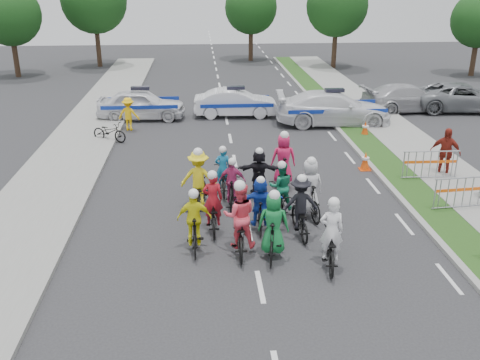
{
  "coord_description": "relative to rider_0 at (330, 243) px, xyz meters",
  "views": [
    {
      "loc": [
        -1.3,
        -10.75,
        6.95
      ],
      "look_at": [
        -0.16,
        4.13,
        1.1
      ],
      "focal_mm": 40.0,
      "sensor_mm": 36.0,
      "label": 1
    }
  ],
  "objects": [
    {
      "name": "ground",
      "position": [
        -1.85,
        -0.87,
        -0.63
      ],
      "size": [
        90.0,
        90.0,
        0.0
      ],
      "primitive_type": "plane",
      "color": "#28282B",
      "rests_on": "ground"
    },
    {
      "name": "curb_right",
      "position": [
        3.25,
        4.13,
        -0.57
      ],
      "size": [
        0.2,
        60.0,
        0.12
      ],
      "primitive_type": "cube",
      "color": "gray",
      "rests_on": "ground"
    },
    {
      "name": "grass_strip",
      "position": [
        3.95,
        4.13,
        -0.57
      ],
      "size": [
        1.2,
        60.0,
        0.11
      ],
      "primitive_type": "cube",
      "color": "#234415",
      "rests_on": "ground"
    },
    {
      "name": "sidewalk_right",
      "position": [
        5.75,
        4.13,
        -0.56
      ],
      "size": [
        2.4,
        60.0,
        0.13
      ],
      "primitive_type": "cube",
      "color": "gray",
      "rests_on": "ground"
    },
    {
      "name": "sidewalk_left",
      "position": [
        -8.35,
        4.13,
        -0.56
      ],
      "size": [
        3.0,
        60.0,
        0.13
      ],
      "primitive_type": "cube",
      "color": "gray",
      "rests_on": "ground"
    },
    {
      "name": "rider_0",
      "position": [
        0.0,
        0.0,
        0.0
      ],
      "size": [
        0.93,
        1.94,
        1.9
      ],
      "rotation": [
        0.0,
        0.0,
        2.98
      ],
      "color": "black",
      "rests_on": "ground"
    },
    {
      "name": "rider_1",
      "position": [
        -1.37,
        0.52,
        0.11
      ],
      "size": [
        0.88,
        1.88,
        1.91
      ],
      "rotation": [
        0.0,
        0.0,
        2.95
      ],
      "color": "black",
      "rests_on": "ground"
    },
    {
      "name": "rider_2",
      "position": [
        -2.21,
        0.89,
        0.13
      ],
      "size": [
        0.88,
        2.03,
        2.05
      ],
      "rotation": [
        0.0,
        0.0,
        3.11
      ],
      "color": "black",
      "rests_on": "ground"
    },
    {
      "name": "rider_3",
      "position": [
        -3.37,
        1.06,
        0.06
      ],
      "size": [
        0.9,
        1.7,
        1.79
      ],
      "rotation": [
        0.0,
        0.0,
        3.14
      ],
      "color": "black",
      "rests_on": "ground"
    },
    {
      "name": "rider_4",
      "position": [
        -0.46,
        1.73,
        0.09
      ],
      "size": [
        1.05,
        1.84,
        1.84
      ],
      "rotation": [
        0.0,
        0.0,
        3.2
      ],
      "color": "black",
      "rests_on": "ground"
    },
    {
      "name": "rider_5",
      "position": [
        -1.53,
        2.12,
        0.08
      ],
      "size": [
        1.35,
        1.61,
        1.67
      ],
      "rotation": [
        0.0,
        0.0,
        3.08
      ],
      "color": "black",
      "rests_on": "ground"
    },
    {
      "name": "rider_6",
      "position": [
        -2.86,
        2.2,
        -0.02
      ],
      "size": [
        0.64,
        1.81,
        1.85
      ],
      "rotation": [
        0.0,
        0.0,
        3.14
      ],
      "color": "black",
      "rests_on": "ground"
    },
    {
      "name": "rider_7",
      "position": [
        0.04,
        2.87,
        0.12
      ],
      "size": [
        0.89,
        1.91,
        1.94
      ],
      "rotation": [
        0.0,
        0.0,
        3.32
      ],
      "color": "black",
      "rests_on": "ground"
    },
    {
      "name": "rider_8",
      "position": [
        -0.79,
        3.13,
        0.02
      ],
      "size": [
        0.73,
        1.71,
        1.74
      ],
      "rotation": [
        0.0,
        0.0,
        3.15
      ],
      "color": "black",
      "rests_on": "ground"
    },
    {
      "name": "rider_9",
      "position": [
        -2.21,
        3.77,
        0.02
      ],
      "size": [
        0.88,
        1.63,
        1.66
      ],
      "rotation": [
        0.0,
        0.0,
        3.0
      ],
      "color": "black",
      "rests_on": "ground"
    },
    {
      "name": "rider_10",
      "position": [
        -3.25,
        3.65,
        0.16
      ],
      "size": [
        1.23,
        2.09,
        2.04
      ],
      "rotation": [
        0.0,
        0.0,
        2.97
      ],
      "color": "black",
      "rests_on": "ground"
    },
    {
      "name": "rider_11",
      "position": [
        -1.31,
        4.45,
        0.11
      ],
      "size": [
        1.42,
        1.69,
        1.74
      ],
      "rotation": [
        0.0,
        0.0,
        3.04
      ],
      "color": "black",
      "rests_on": "ground"
    },
    {
      "name": "rider_12",
      "position": [
        -2.45,
        4.94,
        -0.07
      ],
      "size": [
        0.59,
        1.65,
        1.67
      ],
      "rotation": [
        0.0,
        0.0,
        3.13
      ],
      "color": "black",
      "rests_on": "ground"
    },
    {
      "name": "rider_13",
      "position": [
        -0.38,
        5.3,
        0.15
      ],
      "size": [
        0.85,
        1.93,
        2.02
      ],
      "rotation": [
        0.0,
        0.0,
        3.14
      ],
      "color": "black",
      "rests_on": "ground"
    },
    {
      "name": "police_car_0",
      "position": [
        -6.07,
        14.87,
        0.11
      ],
      "size": [
        4.42,
        1.96,
        1.48
      ],
      "primitive_type": "imported",
      "rotation": [
        0.0,
        0.0,
        1.52
      ],
      "color": "white",
      "rests_on": "ground"
    },
    {
      "name": "police_car_1",
      "position": [
        -1.33,
        15.04,
        0.06
      ],
      "size": [
        4.26,
        1.63,
        1.39
      ],
      "primitive_type": "imported",
      "rotation": [
        0.0,
        0.0,
        1.53
      ],
      "color": "white",
      "rests_on": "ground"
    },
    {
      "name": "police_car_2",
      "position": [
        3.25,
        13.12,
        0.17
      ],
      "size": [
        5.62,
        2.59,
        1.59
      ],
      "primitive_type": "imported",
      "rotation": [
        0.0,
        0.0,
        1.5
      ],
      "color": "white",
      "rests_on": "ground"
    },
    {
      "name": "civilian_sedan",
      "position": [
        7.76,
        15.4,
        0.08
      ],
      "size": [
        5.15,
        2.73,
        1.42
      ],
      "primitive_type": "imported",
      "rotation": [
        0.0,
        0.0,
        1.73
      ],
      "color": "#ADADB2",
      "rests_on": "ground"
    },
    {
      "name": "civilian_suv",
      "position": [
        10.76,
        15.26,
        0.1
      ],
      "size": [
        5.46,
        2.93,
        1.46
      ],
      "primitive_type": "imported",
      "rotation": [
        0.0,
        0.0,
        1.47
      ],
      "color": "gray",
      "rests_on": "ground"
    },
    {
      "name": "spectator_2",
      "position": [
        5.56,
        5.91,
        0.27
      ],
      "size": [
        1.13,
        0.9,
        1.8
      ],
      "primitive_type": "imported",
      "rotation": [
        0.0,
        0.0,
        -0.52
      ],
      "color": "maroon",
      "rests_on": "ground"
    },
    {
      "name": "marshal_hiviz",
      "position": [
        -6.46,
        12.84,
        0.14
      ],
      "size": [
        1.1,
        0.8,
        1.54
      ],
      "primitive_type": "imported",
      "rotation": [
        0.0,
        0.0,
        2.89
      ],
      "color": "yellow",
      "rests_on": "ground"
    },
    {
      "name": "barrier_1",
      "position": [
        4.85,
        2.92,
        -0.07
      ],
      "size": [
        2.04,
        0.67,
        1.12
      ],
      "primitive_type": null,
      "rotation": [
        0.0,
        0.0,
        0.09
      ],
      "color": "#A5A8AD",
      "rests_on": "ground"
    },
    {
      "name": "barrier_2",
      "position": [
        4.85,
        5.46,
        -0.07
      ],
      "size": [
        2.01,
        0.54,
        1.12
      ],
      "primitive_type": null,
      "rotation": [
        0.0,
        0.0,
        -0.02
      ],
      "color": "#A5A8AD",
      "rests_on": "ground"
    },
    {
      "name": "cone_0",
      "position": [
        2.94,
        6.76,
        -0.29
      ],
      "size": [
        0.4,
        0.4,
        0.7
      ],
      "color": "#F24C0C",
      "rests_on": "ground"
    },
    {
      "name": "cone_1",
      "position": [
        4.22,
        11.03,
        -0.29
      ],
      "size": [
        0.4,
        0.4,
        0.7
      ],
      "color": "#F24C0C",
      "rests_on": "ground"
    },
    {
      "name": "parked_bike",
      "position": [
        -7.11,
        11.12,
        -0.19
      ],
      "size": [
        1.73,
        1.25,
        0.87
      ],
      "primitive_type": "imported",
      "rotation": [
        0.0,
        0.0,
        1.11
      ],
      "color": "black",
      "rests_on": "ground"
    },
    {
      "name": "tree_0",
      "position": [
        -15.85,
        27.13,
        3.56
      ],
      "size": [
        4.2,
        4.2,
        6.3
      ],
      "color": "#382619",
      "rests_on": "ground"
    },
    {
      "name": "tree_1",
      "position": [
        7.15,
        29.13,
        3.91
      ],
      "size": [
        4.55,
        4.55,
        6.82
      ],
      "color": "#382619",
      "rests_on": "ground"
    },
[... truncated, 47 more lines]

